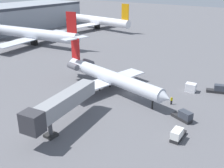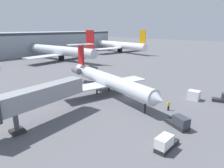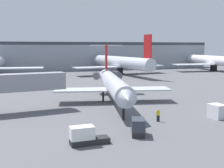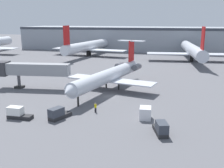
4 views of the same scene
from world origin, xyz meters
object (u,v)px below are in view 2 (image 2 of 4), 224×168
baggage_tug_lead (179,123)px  parked_airliner_centre (61,51)px  ground_crew_marshaller (169,106)px  parked_airliner_east_mid (120,45)px  regional_jet (106,79)px  baggage_tug_trailing (165,143)px  cargo_container_uld (194,95)px  jet_bridge (30,99)px

baggage_tug_lead → parked_airliner_centre: (22.37, 67.43, 3.45)m
ground_crew_marshaller → parked_airliner_east_mid: size_ratio=0.04×
regional_jet → parked_airliner_centre: size_ratio=0.79×
parked_airliner_centre → baggage_tug_trailing: bearing=-112.7°
regional_jet → parked_airliner_centre: parked_airliner_centre is taller
ground_crew_marshaller → parked_airliner_east_mid: 87.04m
parked_airliner_east_mid → parked_airliner_centre: bearing=-177.9°
baggage_tug_trailing → parked_airliner_east_mid: 98.96m
baggage_tug_lead → regional_jet: bearing=80.0°
parked_airliner_east_mid → cargo_container_uld: bearing=-127.2°
baggage_tug_trailing → ground_crew_marshaller: bearing=27.5°
parked_airliner_east_mid → ground_crew_marshaller: bearing=-132.1°
parked_airliner_centre → parked_airliner_east_mid: (40.76, 1.51, -0.10)m
parked_airliner_centre → baggage_tug_lead: bearing=-108.4°
jet_bridge → cargo_container_uld: 31.16m
regional_jet → jet_bridge: regional_jet is taller
ground_crew_marshaller → baggage_tug_trailing: bearing=-152.5°
baggage_tug_lead → cargo_container_uld: size_ratio=1.76×
jet_bridge → regional_jet: bearing=9.9°
regional_jet → cargo_container_uld: 18.79m
regional_jet → baggage_tug_lead: (-3.39, -19.19, -2.64)m
regional_jet → ground_crew_marshaller: size_ratio=18.87×
ground_crew_marshaller → parked_airliner_east_mid: parked_airliner_east_mid is taller
parked_airliner_centre → parked_airliner_east_mid: parked_airliner_centre is taller
baggage_tug_lead → jet_bridge: bearing=133.0°
baggage_tug_lead → parked_airliner_east_mid: (63.13, 68.94, 3.35)m
baggage_tug_lead → parked_airliner_east_mid: 93.54m
jet_bridge → parked_airliner_east_mid: size_ratio=0.43×
cargo_container_uld → parked_airliner_east_mid: size_ratio=0.06×
jet_bridge → cargo_container_uld: size_ratio=7.04×
ground_crew_marshaller → cargo_container_uld: (8.62, -0.91, 0.11)m
regional_jet → parked_airliner_east_mid: parked_airliner_east_mid is taller
ground_crew_marshaller → regional_jet: bearing=95.5°
baggage_tug_trailing → parked_airliner_east_mid: size_ratio=0.10×
baggage_tug_lead → baggage_tug_trailing: 6.54m
regional_jet → parked_airliner_east_mid: 77.75m
regional_jet → ground_crew_marshaller: (1.42, -14.77, -2.62)m
baggage_tug_trailing → cargo_container_uld: size_ratio=1.68×
jet_bridge → ground_crew_marshaller: size_ratio=10.05×
baggage_tug_trailing → baggage_tug_lead: bearing=12.5°
regional_jet → jet_bridge: 18.60m
parked_airliner_east_mid → jet_bridge: bearing=-145.8°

